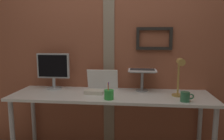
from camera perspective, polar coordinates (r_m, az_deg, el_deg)
The scene contains 10 objects.
brick_wall_back at distance 2.69m, azimuth 0.17°, elevation 5.74°, with size 3.72×0.16×2.49m.
desk at distance 2.42m, azimuth -0.26°, elevation -7.97°, with size 2.17×0.60×0.76m.
monitor at distance 2.70m, azimuth -14.99°, elevation 0.49°, with size 0.39×0.18×0.42m.
laptop_stand at distance 2.53m, azimuth 7.83°, elevation -1.92°, with size 0.28×0.22×0.23m.
laptop at distance 2.59m, azimuth 7.85°, elevation 1.35°, with size 0.32×0.32×0.23m.
whiteboard_panel at distance 2.60m, azimuth -2.47°, elevation -2.45°, with size 0.36×0.02×0.24m, color white.
desk_lamp at distance 2.33m, azimuth 17.13°, elevation -0.77°, with size 0.12×0.20×0.41m.
pen_cup at distance 2.20m, azimuth -0.80°, elevation -6.38°, with size 0.09×0.09×0.18m.
coffee_mug at distance 2.23m, azimuth 18.48°, elevation -6.60°, with size 0.13×0.09×0.10m.
paper_clutter_stack at distance 2.43m, azimuth -4.56°, elevation -5.66°, with size 0.20×0.14×0.04m, color silver.
Camera 1 is at (0.28, -2.18, 1.38)m, focal length 35.24 mm.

